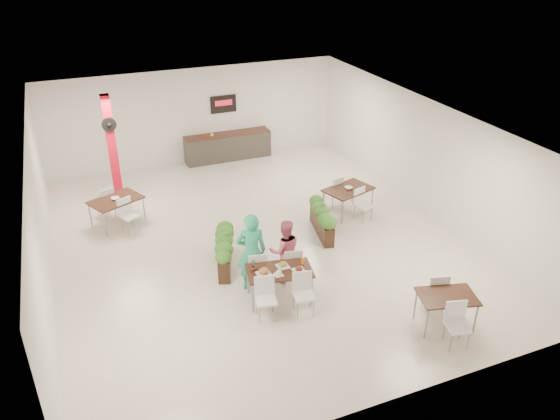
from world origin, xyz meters
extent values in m
plane|color=beige|center=(0.00, 0.00, 0.00)|extent=(12.00, 12.00, 0.00)
cube|color=white|center=(0.00, 6.00, 1.60)|extent=(10.00, 0.10, 3.20)
cube|color=white|center=(0.00, -6.00, 1.60)|extent=(10.00, 0.10, 3.20)
cube|color=white|center=(-5.00, 0.00, 1.60)|extent=(0.10, 12.00, 3.20)
cube|color=white|center=(5.00, 0.00, 1.60)|extent=(0.10, 12.00, 3.20)
cube|color=white|center=(0.00, 0.00, 3.20)|extent=(10.00, 12.00, 0.04)
cube|color=red|center=(-3.00, 3.80, 1.60)|extent=(0.25, 0.25, 3.20)
cylinder|color=black|center=(-3.00, 3.62, 2.40)|extent=(0.40, 0.06, 0.40)
sphere|color=black|center=(-3.00, 3.58, 2.40)|extent=(0.12, 0.12, 0.12)
cube|color=#32302C|center=(1.00, 5.65, 0.45)|extent=(3.00, 0.60, 0.90)
cube|color=black|center=(1.00, 5.65, 0.92)|extent=(3.00, 0.62, 0.04)
cube|color=black|center=(1.00, 5.96, 1.90)|extent=(0.90, 0.04, 0.60)
cube|color=red|center=(1.00, 5.93, 1.95)|extent=(0.60, 0.02, 0.18)
imported|color=#A0241A|center=(0.20, 5.65, 1.04)|extent=(0.09, 0.09, 0.19)
imported|color=gold|center=(0.45, 5.65, 1.02)|extent=(0.13, 0.13, 0.17)
cube|color=black|center=(-0.42, -2.58, 0.73)|extent=(1.53, 1.05, 0.04)
cylinder|color=gray|center=(-1.12, -2.79, 0.35)|extent=(0.04, 0.04, 0.71)
cylinder|color=gray|center=(0.14, -3.03, 0.35)|extent=(0.04, 0.04, 0.71)
cylinder|color=gray|center=(-0.99, -2.13, 0.35)|extent=(0.04, 0.04, 0.71)
cylinder|color=gray|center=(0.27, -2.37, 0.35)|extent=(0.04, 0.04, 0.71)
cube|color=white|center=(-0.70, -1.92, 0.45)|extent=(0.49, 0.49, 0.05)
cube|color=white|center=(-0.74, -2.10, 0.70)|extent=(0.42, 0.12, 0.45)
cylinder|color=gray|center=(-0.50, -1.78, 0.21)|extent=(0.02, 0.02, 0.43)
cylinder|color=gray|center=(-0.84, -1.72, 0.21)|extent=(0.02, 0.02, 0.43)
cylinder|color=gray|center=(-0.57, -2.11, 0.21)|extent=(0.02, 0.02, 0.43)
cylinder|color=gray|center=(-0.90, -2.05, 0.21)|extent=(0.02, 0.02, 0.43)
cube|color=white|center=(0.08, -2.07, 0.45)|extent=(0.49, 0.49, 0.05)
cube|color=white|center=(0.05, -2.25, 0.70)|extent=(0.42, 0.12, 0.45)
cylinder|color=gray|center=(0.28, -1.93, 0.21)|extent=(0.02, 0.02, 0.43)
cylinder|color=gray|center=(-0.05, -1.87, 0.21)|extent=(0.02, 0.02, 0.43)
cylinder|color=gray|center=(0.22, -2.26, 0.21)|extent=(0.02, 0.02, 0.43)
cylinder|color=gray|center=(-0.12, -2.20, 0.21)|extent=(0.02, 0.02, 0.43)
cube|color=white|center=(-0.93, -3.09, 0.45)|extent=(0.49, 0.49, 0.05)
cube|color=white|center=(-0.89, -2.91, 0.70)|extent=(0.42, 0.12, 0.45)
cylinder|color=gray|center=(-1.13, -3.23, 0.21)|extent=(0.02, 0.02, 0.43)
cylinder|color=gray|center=(-0.79, -3.29, 0.21)|extent=(0.02, 0.02, 0.43)
cylinder|color=gray|center=(-1.06, -2.90, 0.21)|extent=(0.02, 0.02, 0.43)
cylinder|color=gray|center=(-0.73, -2.96, 0.21)|extent=(0.02, 0.02, 0.43)
cube|color=white|center=(-0.14, -3.24, 0.45)|extent=(0.49, 0.49, 0.05)
cube|color=white|center=(-0.11, -3.06, 0.70)|extent=(0.42, 0.12, 0.45)
cylinder|color=gray|center=(-0.34, -3.38, 0.21)|extent=(0.02, 0.02, 0.43)
cylinder|color=gray|center=(-0.01, -3.44, 0.21)|extent=(0.02, 0.02, 0.43)
cylinder|color=gray|center=(-0.28, -3.05, 0.21)|extent=(0.02, 0.02, 0.43)
cylinder|color=gray|center=(0.06, -3.11, 0.21)|extent=(0.02, 0.02, 0.43)
cube|color=white|center=(-0.79, -2.61, 0.76)|extent=(0.35, 0.35, 0.01)
ellipsoid|color=brown|center=(-0.79, -2.61, 0.83)|extent=(0.22, 0.22, 0.13)
cube|color=white|center=(-0.30, -2.48, 0.76)|extent=(0.30, 0.30, 0.01)
ellipsoid|color=gold|center=(-0.30, -2.48, 0.82)|extent=(0.18, 0.18, 0.11)
cube|color=white|center=(-0.05, -2.77, 0.76)|extent=(0.30, 0.30, 0.01)
ellipsoid|color=#451B0D|center=(-0.05, -2.77, 0.81)|extent=(0.16, 0.16, 0.10)
cube|color=white|center=(-0.51, -2.75, 0.76)|extent=(0.21, 0.21, 0.01)
ellipsoid|color=white|center=(-0.51, -2.75, 0.80)|extent=(0.12, 0.12, 0.07)
cylinder|color=orange|center=(0.15, -2.54, 0.82)|extent=(0.07, 0.07, 0.15)
imported|color=brown|center=(-0.94, -2.38, 0.80)|extent=(0.12, 0.12, 0.10)
imported|color=#25A276|center=(-0.82, -1.93, 0.93)|extent=(0.75, 0.56, 1.86)
imported|color=#DA617A|center=(-0.02, -1.93, 0.77)|extent=(0.84, 0.71, 1.53)
cube|color=black|center=(-1.12, -0.83, 0.27)|extent=(0.78, 1.64, 0.55)
ellipsoid|color=#225317|center=(-1.34, -1.47, 0.67)|extent=(0.40, 0.40, 0.32)
ellipsoid|color=#225317|center=(-1.23, -1.15, 0.67)|extent=(0.40, 0.40, 0.32)
ellipsoid|color=#225317|center=(-1.12, -0.83, 0.67)|extent=(0.40, 0.40, 0.32)
ellipsoid|color=#225317|center=(-1.01, -0.52, 0.67)|extent=(0.40, 0.40, 0.32)
ellipsoid|color=#225317|center=(-0.91, -0.20, 0.67)|extent=(0.40, 0.40, 0.32)
imported|color=#225317|center=(-1.12, -0.83, 0.72)|extent=(0.32, 0.28, 0.36)
cube|color=black|center=(1.71, -0.33, 0.26)|extent=(0.57, 1.61, 0.53)
ellipsoid|color=#225317|center=(1.58, -0.96, 0.65)|extent=(0.40, 0.40, 0.32)
ellipsoid|color=#225317|center=(1.65, -0.65, 0.65)|extent=(0.40, 0.40, 0.32)
ellipsoid|color=#225317|center=(1.71, -0.33, 0.65)|extent=(0.40, 0.40, 0.32)
ellipsoid|color=#225317|center=(1.77, -0.02, 0.65)|extent=(0.40, 0.40, 0.32)
ellipsoid|color=#225317|center=(1.84, 0.30, 0.65)|extent=(0.40, 0.40, 0.32)
imported|color=#225317|center=(1.71, -0.33, 0.70)|extent=(0.19, 0.19, 0.34)
cube|color=black|center=(-3.22, 2.26, 0.73)|extent=(1.57, 1.35, 0.04)
cylinder|color=gray|center=(-3.61, 1.66, 0.35)|extent=(0.04, 0.04, 0.71)
cylinder|color=gray|center=(-2.52, 2.17, 0.35)|extent=(0.04, 0.04, 0.71)
cylinder|color=gray|center=(-3.93, 2.35, 0.35)|extent=(0.04, 0.04, 0.71)
cylinder|color=gray|center=(-2.83, 2.86, 0.35)|extent=(0.04, 0.04, 0.71)
cube|color=white|center=(-3.47, 2.81, 0.45)|extent=(0.56, 0.56, 0.05)
cube|color=white|center=(-3.39, 2.63, 0.70)|extent=(0.40, 0.21, 0.45)
cylinder|color=gray|center=(-3.39, 3.03, 0.21)|extent=(0.02, 0.02, 0.43)
cylinder|color=gray|center=(-3.70, 2.89, 0.21)|extent=(0.02, 0.02, 0.43)
cylinder|color=gray|center=(-3.25, 2.72, 0.21)|extent=(0.02, 0.02, 0.43)
cylinder|color=gray|center=(-3.56, 2.58, 0.21)|extent=(0.02, 0.02, 0.43)
cube|color=white|center=(-2.97, 1.72, 0.45)|extent=(0.56, 0.56, 0.05)
cube|color=white|center=(-3.05, 1.89, 0.70)|extent=(0.40, 0.21, 0.45)
cylinder|color=gray|center=(-3.05, 1.49, 0.21)|extent=(0.02, 0.02, 0.43)
cylinder|color=gray|center=(-2.74, 1.63, 0.21)|extent=(0.02, 0.02, 0.43)
cylinder|color=gray|center=(-3.20, 1.80, 0.21)|extent=(0.02, 0.02, 0.43)
cylinder|color=gray|center=(-2.89, 1.94, 0.21)|extent=(0.02, 0.02, 0.43)
imported|color=white|center=(-3.22, 2.26, 0.78)|extent=(0.22, 0.22, 0.05)
cube|color=black|center=(2.92, 0.47, 0.73)|extent=(1.53, 1.24, 0.04)
cylinder|color=gray|center=(2.46, -0.08, 0.35)|extent=(0.04, 0.04, 0.71)
cylinder|color=gray|center=(3.61, 0.28, 0.35)|extent=(0.04, 0.04, 0.71)
cylinder|color=gray|center=(2.23, 0.65, 0.35)|extent=(0.04, 0.04, 0.71)
cylinder|color=gray|center=(3.38, 1.01, 0.35)|extent=(0.04, 0.04, 0.71)
cube|color=white|center=(2.74, 1.04, 0.45)|extent=(0.53, 0.53, 0.05)
cube|color=white|center=(2.80, 0.86, 0.70)|extent=(0.41, 0.16, 0.45)
cylinder|color=gray|center=(2.85, 1.25, 0.21)|extent=(0.02, 0.02, 0.43)
cylinder|color=gray|center=(2.53, 1.15, 0.21)|extent=(0.02, 0.02, 0.43)
cylinder|color=gray|center=(2.95, 0.93, 0.21)|extent=(0.02, 0.02, 0.43)
cylinder|color=gray|center=(2.63, 0.83, 0.21)|extent=(0.02, 0.02, 0.43)
cube|color=white|center=(3.10, -0.10, 0.45)|extent=(0.53, 0.53, 0.05)
cube|color=white|center=(3.04, 0.08, 0.70)|extent=(0.41, 0.16, 0.45)
cylinder|color=gray|center=(2.99, -0.32, 0.21)|extent=(0.02, 0.02, 0.43)
cylinder|color=gray|center=(3.31, -0.22, 0.21)|extent=(0.02, 0.02, 0.43)
cylinder|color=gray|center=(2.89, 0.01, 0.21)|extent=(0.02, 0.02, 0.43)
cylinder|color=gray|center=(3.21, 0.11, 0.21)|extent=(0.02, 0.02, 0.43)
imported|color=white|center=(2.92, 0.47, 0.78)|extent=(0.22, 0.22, 0.05)
cube|color=black|center=(2.33, -4.70, 0.73)|extent=(1.29, 1.03, 0.04)
cylinder|color=gray|center=(1.76, -4.87, 0.35)|extent=(0.04, 0.04, 0.71)
cylinder|color=gray|center=(2.74, -5.14, 0.35)|extent=(0.04, 0.04, 0.71)
cylinder|color=gray|center=(1.93, -4.26, 0.35)|extent=(0.04, 0.04, 0.71)
cylinder|color=gray|center=(2.91, -4.52, 0.35)|extent=(0.04, 0.04, 0.71)
cube|color=white|center=(2.49, -4.12, 0.45)|extent=(0.52, 0.52, 0.05)
cube|color=white|center=(2.44, -4.30, 0.70)|extent=(0.42, 0.15, 0.45)
cylinder|color=gray|center=(2.70, -4.00, 0.21)|extent=(0.02, 0.02, 0.43)
cylinder|color=gray|center=(2.37, -3.91, 0.21)|extent=(0.02, 0.02, 0.43)
cylinder|color=gray|center=(2.61, -4.33, 0.21)|extent=(0.02, 0.02, 0.43)
cylinder|color=gray|center=(2.28, -4.24, 0.21)|extent=(0.02, 0.02, 0.43)
cube|color=white|center=(2.17, -5.28, 0.45)|extent=(0.52, 0.52, 0.05)
cube|color=white|center=(2.22, -5.09, 0.70)|extent=(0.42, 0.15, 0.45)
cylinder|color=gray|center=(1.97, -5.39, 0.21)|extent=(0.02, 0.02, 0.43)
cylinder|color=gray|center=(2.29, -5.48, 0.21)|extent=(0.02, 0.02, 0.43)
cylinder|color=gray|center=(2.06, -5.07, 0.21)|extent=(0.02, 0.02, 0.43)
cylinder|color=gray|center=(2.38, -5.16, 0.21)|extent=(0.02, 0.02, 0.43)
camera|label=1|loc=(-4.11, -11.61, 7.26)|focal=35.00mm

